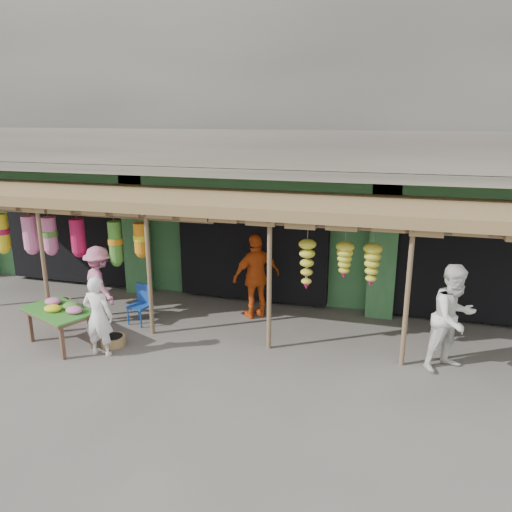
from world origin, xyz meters
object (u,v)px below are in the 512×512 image
(flower_table, at_px, (60,311))
(person_right, at_px, (453,318))
(blue_chair, at_px, (141,302))
(person_vendor, at_px, (256,276))
(person_front, at_px, (98,316))
(person_shopper, at_px, (100,285))

(flower_table, bearing_deg, person_right, 32.07)
(flower_table, xyz_separation_m, person_right, (7.28, 1.05, 0.27))
(blue_chair, xyz_separation_m, person_vendor, (2.32, 0.99, 0.48))
(blue_chair, height_order, person_right, person_right)
(person_front, distance_m, person_vendor, 3.49)
(person_front, bearing_deg, person_vendor, -136.03)
(person_front, bearing_deg, blue_chair, -94.48)
(blue_chair, distance_m, person_shopper, 0.97)
(blue_chair, height_order, person_shopper, person_shopper)
(blue_chair, xyz_separation_m, person_shopper, (-0.87, -0.18, 0.37))
(blue_chair, xyz_separation_m, person_right, (6.29, -0.37, 0.49))
(person_right, distance_m, person_vendor, 4.19)
(person_front, distance_m, person_shopper, 1.66)
(person_vendor, distance_m, person_shopper, 3.41)
(person_right, bearing_deg, person_vendor, 120.94)
(flower_table, bearing_deg, person_front, 13.40)
(blue_chair, height_order, person_vendor, person_vendor)
(person_vendor, relative_size, person_shopper, 1.12)
(blue_chair, distance_m, person_front, 1.63)
(person_vendor, bearing_deg, flower_table, -6.43)
(person_shopper, bearing_deg, person_front, 157.07)
(person_right, xyz_separation_m, person_shopper, (-7.16, 0.18, -0.12))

